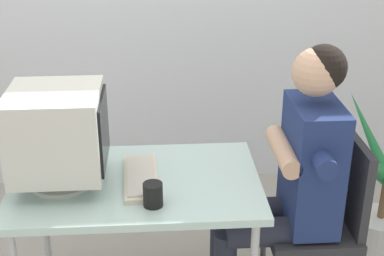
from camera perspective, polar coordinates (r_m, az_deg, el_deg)
desk at (r=2.57m, az=-5.70°, el=-6.53°), size 1.12×0.71×0.75m
crt_monitor at (r=2.45m, az=-13.54°, el=-0.47°), size 0.40×0.39×0.44m
keyboard at (r=2.53m, az=-5.22°, el=-4.97°), size 0.17×0.42×0.03m
office_chair at (r=2.82m, az=13.35°, el=-8.69°), size 0.42×0.42×0.89m
person_seated at (r=2.65m, az=10.11°, el=-4.51°), size 0.70×0.58×1.35m
potted_plant at (r=3.27m, az=18.98°, el=-6.91°), size 0.91×0.78×0.95m
desk_mug at (r=2.32m, az=-4.00°, el=-6.75°), size 0.08×0.09×0.10m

